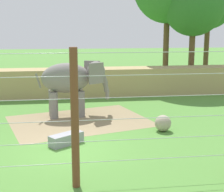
% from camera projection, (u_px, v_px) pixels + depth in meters
% --- Properties ---
extents(ground_plane, '(120.00, 120.00, 0.00)m').
position_uv_depth(ground_plane, '(72.00, 149.00, 13.02)').
color(ground_plane, '#518938').
extents(dirt_patch, '(7.64, 6.43, 0.01)m').
position_uv_depth(dirt_patch, '(80.00, 121.00, 16.84)').
color(dirt_patch, '#937F5B').
rests_on(dirt_patch, ground).
extents(embankment_wall, '(36.00, 1.80, 1.87)m').
position_uv_depth(embankment_wall, '(68.00, 83.00, 22.55)').
color(embankment_wall, tan).
rests_on(embankment_wall, ground).
extents(elephant, '(3.82, 1.70, 2.83)m').
position_uv_depth(elephant, '(72.00, 80.00, 17.55)').
color(elephant, gray).
rests_on(elephant, ground).
extents(enrichment_ball, '(0.74, 0.74, 0.74)m').
position_uv_depth(enrichment_ball, '(163.00, 123.00, 15.16)').
color(enrichment_ball, tan).
rests_on(enrichment_ball, ground).
extents(cable_fence, '(10.73, 0.23, 4.06)m').
position_uv_depth(cable_fence, '(73.00, 119.00, 9.55)').
color(cable_fence, brown).
rests_on(cable_fence, ground).
extents(feed_trough, '(1.43, 1.22, 0.44)m').
position_uv_depth(feed_trough, '(66.00, 139.00, 13.47)').
color(feed_trough, gray).
rests_on(feed_trough, ground).
extents(tree_left_of_centre, '(4.32, 4.32, 8.90)m').
position_uv_depth(tree_left_of_centre, '(209.00, 3.00, 29.33)').
color(tree_left_of_centre, brown).
rests_on(tree_left_of_centre, ground).
extents(tree_far_right, '(4.56, 4.56, 8.67)m').
position_uv_depth(tree_far_right, '(194.00, 4.00, 24.83)').
color(tree_far_right, brown).
rests_on(tree_far_right, ground).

